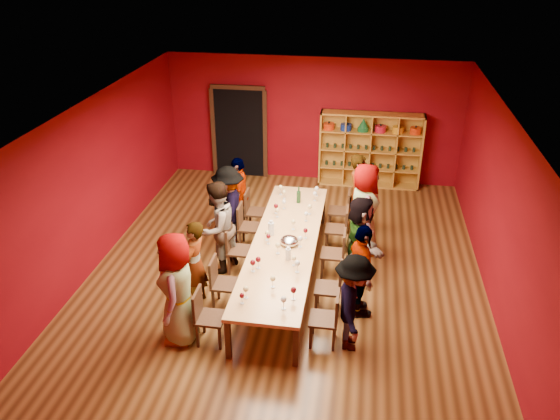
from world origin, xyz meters
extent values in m
cube|color=#4E2E14|center=(0.00, 0.00, -0.01)|extent=(7.10, 9.10, 0.02)
cube|color=#69050E|center=(0.00, 4.51, 1.50)|extent=(7.10, 0.02, 3.00)
cube|color=#69050E|center=(0.00, -4.51, 1.50)|extent=(7.10, 0.02, 3.00)
cube|color=#69050E|center=(-3.51, 0.00, 1.50)|extent=(0.02, 9.10, 3.00)
cube|color=#69050E|center=(3.51, 0.00, 1.50)|extent=(0.02, 9.10, 3.00)
cube|color=silver|center=(0.00, 0.00, 3.01)|extent=(7.10, 9.10, 0.02)
cube|color=tan|center=(0.00, 0.00, 0.72)|extent=(1.10, 4.50, 0.06)
cube|color=black|center=(-0.49, -2.17, 0.34)|extent=(0.08, 0.08, 0.69)
cube|color=black|center=(-0.49, 2.17, 0.34)|extent=(0.08, 0.08, 0.69)
cube|color=black|center=(0.49, -2.17, 0.34)|extent=(0.08, 0.08, 0.69)
cube|color=black|center=(0.49, 2.17, 0.34)|extent=(0.08, 0.08, 0.69)
cube|color=black|center=(-1.80, 4.44, 1.10)|extent=(1.20, 0.14, 2.20)
cube|color=black|center=(-1.80, 4.37, 2.25)|extent=(1.32, 0.06, 0.10)
cube|color=black|center=(-2.45, 4.37, 1.10)|extent=(0.10, 0.06, 2.20)
cube|color=black|center=(-1.15, 4.37, 1.10)|extent=(0.10, 0.06, 2.20)
cube|color=#B77F29|center=(0.22, 4.28, 0.90)|extent=(0.04, 0.40, 1.80)
cube|color=#B77F29|center=(2.58, 4.28, 0.90)|extent=(0.04, 0.40, 1.80)
cube|color=#B77F29|center=(1.40, 4.28, 1.78)|extent=(2.40, 0.40, 0.04)
cube|color=#B77F29|center=(1.40, 4.28, 0.02)|extent=(2.40, 0.40, 0.04)
cube|color=#B77F29|center=(1.40, 4.47, 0.90)|extent=(2.40, 0.02, 1.80)
cube|color=#B77F29|center=(1.40, 4.28, 0.45)|extent=(2.36, 0.38, 0.03)
cube|color=#B77F29|center=(1.40, 4.28, 0.90)|extent=(2.36, 0.38, 0.03)
cube|color=#B77F29|center=(1.40, 4.28, 1.35)|extent=(2.36, 0.38, 0.03)
cube|color=#B77F29|center=(0.80, 4.28, 0.90)|extent=(0.03, 0.38, 1.76)
cube|color=#B77F29|center=(1.40, 4.28, 0.90)|extent=(0.03, 0.38, 1.76)
cube|color=#B77F29|center=(2.00, 4.28, 0.90)|extent=(0.03, 0.38, 1.76)
cylinder|color=red|center=(0.40, 4.28, 1.44)|extent=(0.26, 0.26, 0.15)
sphere|color=black|center=(0.40, 4.28, 1.53)|extent=(0.05, 0.05, 0.05)
cylinder|color=navy|center=(0.80, 4.28, 1.44)|extent=(0.26, 0.26, 0.15)
sphere|color=black|center=(0.80, 4.28, 1.53)|extent=(0.05, 0.05, 0.05)
cylinder|color=#186132|center=(1.20, 4.28, 1.41)|extent=(0.26, 0.26, 0.08)
cone|color=#186132|center=(1.20, 4.28, 1.56)|extent=(0.24, 0.24, 0.22)
cylinder|color=red|center=(1.60, 4.28, 1.44)|extent=(0.26, 0.26, 0.15)
sphere|color=black|center=(1.60, 4.28, 1.53)|extent=(0.05, 0.05, 0.05)
cylinder|color=orange|center=(2.00, 4.28, 1.44)|extent=(0.26, 0.26, 0.15)
sphere|color=black|center=(2.00, 4.28, 1.53)|extent=(0.05, 0.05, 0.05)
cylinder|color=red|center=(2.40, 4.28, 1.44)|extent=(0.26, 0.26, 0.15)
sphere|color=black|center=(2.40, 4.28, 1.53)|extent=(0.05, 0.05, 0.05)
cylinder|color=black|center=(0.38, 4.28, 0.52)|extent=(0.07, 0.07, 0.10)
cylinder|color=black|center=(0.56, 4.28, 0.52)|extent=(0.07, 0.07, 0.10)
cylinder|color=black|center=(0.75, 4.28, 0.52)|extent=(0.07, 0.07, 0.10)
cylinder|color=black|center=(0.93, 4.28, 0.52)|extent=(0.07, 0.07, 0.10)
cylinder|color=black|center=(1.12, 4.28, 0.52)|extent=(0.07, 0.07, 0.10)
cylinder|color=black|center=(1.30, 4.28, 0.52)|extent=(0.07, 0.07, 0.10)
cylinder|color=black|center=(1.49, 4.28, 0.52)|extent=(0.07, 0.07, 0.10)
cylinder|color=black|center=(1.67, 4.28, 0.52)|extent=(0.07, 0.07, 0.10)
cylinder|color=black|center=(1.86, 4.28, 0.52)|extent=(0.07, 0.07, 0.10)
cylinder|color=black|center=(2.04, 4.28, 0.52)|extent=(0.07, 0.07, 0.10)
cylinder|color=black|center=(2.23, 4.28, 0.52)|extent=(0.07, 0.07, 0.10)
cylinder|color=black|center=(2.42, 4.28, 0.52)|extent=(0.07, 0.07, 0.10)
cylinder|color=black|center=(0.38, 4.28, 0.97)|extent=(0.07, 0.07, 0.10)
cylinder|color=black|center=(0.56, 4.28, 0.97)|extent=(0.07, 0.07, 0.10)
cylinder|color=black|center=(0.75, 4.28, 0.97)|extent=(0.07, 0.07, 0.10)
cylinder|color=black|center=(0.93, 4.28, 0.97)|extent=(0.07, 0.07, 0.10)
cylinder|color=black|center=(1.12, 4.28, 0.97)|extent=(0.07, 0.07, 0.10)
cylinder|color=black|center=(1.30, 4.28, 0.97)|extent=(0.07, 0.07, 0.10)
cylinder|color=black|center=(1.49, 4.28, 0.97)|extent=(0.07, 0.07, 0.10)
cylinder|color=black|center=(1.67, 4.28, 0.97)|extent=(0.07, 0.07, 0.10)
cylinder|color=black|center=(1.86, 4.28, 0.97)|extent=(0.07, 0.07, 0.10)
cylinder|color=black|center=(2.04, 4.28, 0.97)|extent=(0.07, 0.07, 0.10)
cylinder|color=black|center=(2.23, 4.28, 0.97)|extent=(0.07, 0.07, 0.10)
cylinder|color=black|center=(2.42, 4.28, 0.97)|extent=(0.07, 0.07, 0.10)
cube|color=black|center=(-0.83, -1.85, 0.43)|extent=(0.42, 0.42, 0.04)
cube|color=black|center=(-1.02, -1.85, 0.67)|extent=(0.04, 0.40, 0.44)
cube|color=black|center=(-1.00, -2.02, 0.21)|extent=(0.04, 0.04, 0.41)
cube|color=black|center=(-0.66, -2.02, 0.21)|extent=(0.04, 0.04, 0.41)
cube|color=black|center=(-1.00, -1.68, 0.21)|extent=(0.04, 0.04, 0.41)
cube|color=black|center=(-0.66, -1.68, 0.21)|extent=(0.04, 0.04, 0.41)
imported|color=silver|center=(-1.31, -1.85, 0.90)|extent=(0.60, 0.94, 1.80)
cube|color=black|center=(-0.83, -0.97, 0.43)|extent=(0.42, 0.42, 0.04)
cube|color=black|center=(-1.02, -0.97, 0.67)|extent=(0.04, 0.40, 0.44)
cube|color=black|center=(-1.00, -1.14, 0.21)|extent=(0.04, 0.04, 0.41)
cube|color=black|center=(-0.66, -1.14, 0.21)|extent=(0.04, 0.04, 0.41)
cube|color=black|center=(-1.00, -0.80, 0.21)|extent=(0.04, 0.04, 0.41)
cube|color=black|center=(-0.66, -0.80, 0.21)|extent=(0.04, 0.04, 0.41)
imported|color=#131534|center=(-1.32, -0.97, 0.76)|extent=(0.47, 0.60, 1.53)
cube|color=black|center=(-0.83, 0.09, 0.43)|extent=(0.42, 0.42, 0.04)
cube|color=black|center=(-1.02, 0.09, 0.67)|extent=(0.04, 0.40, 0.44)
cube|color=black|center=(-1.00, -0.08, 0.21)|extent=(0.04, 0.04, 0.41)
cube|color=black|center=(-0.66, -0.08, 0.21)|extent=(0.04, 0.04, 0.41)
cube|color=black|center=(-1.00, 0.26, 0.21)|extent=(0.04, 0.04, 0.41)
cube|color=black|center=(-0.66, 0.26, 0.21)|extent=(0.04, 0.04, 0.41)
imported|color=#C58491|center=(-1.23, 0.09, 0.87)|extent=(0.76, 0.96, 1.73)
cube|color=black|center=(-0.83, 0.97, 0.43)|extent=(0.42, 0.42, 0.04)
cube|color=black|center=(-1.02, 0.97, 0.67)|extent=(0.04, 0.40, 0.44)
cube|color=black|center=(-1.00, 0.80, 0.21)|extent=(0.04, 0.04, 0.41)
cube|color=black|center=(-0.66, 0.80, 0.21)|extent=(0.04, 0.04, 0.41)
cube|color=black|center=(-1.00, 1.14, 0.21)|extent=(0.04, 0.04, 0.41)
cube|color=black|center=(-0.66, 1.14, 0.21)|extent=(0.04, 0.04, 0.41)
imported|color=#D28D92|center=(-1.23, 0.97, 0.83)|extent=(0.58, 1.12, 1.65)
cube|color=black|center=(-0.83, 1.61, 0.43)|extent=(0.42, 0.42, 0.04)
cube|color=black|center=(-1.02, 1.61, 0.67)|extent=(0.04, 0.40, 0.44)
cube|color=black|center=(-1.00, 1.44, 0.21)|extent=(0.04, 0.04, 0.41)
cube|color=black|center=(-0.66, 1.44, 0.21)|extent=(0.04, 0.04, 0.41)
cube|color=black|center=(-1.00, 1.78, 0.21)|extent=(0.04, 0.04, 0.41)
cube|color=black|center=(-0.66, 1.78, 0.21)|extent=(0.04, 0.04, 0.41)
imported|color=#C3838F|center=(-1.18, 1.61, 0.80)|extent=(0.53, 0.98, 1.60)
cube|color=black|center=(0.83, -1.61, 0.43)|extent=(0.42, 0.42, 0.04)
cube|color=black|center=(1.02, -1.61, 0.67)|extent=(0.04, 0.40, 0.44)
cube|color=black|center=(0.66, -1.78, 0.21)|extent=(0.04, 0.04, 0.41)
cube|color=black|center=(1.00, -1.78, 0.21)|extent=(0.04, 0.04, 0.41)
cube|color=black|center=(0.66, -1.44, 0.21)|extent=(0.04, 0.04, 0.41)
cube|color=black|center=(1.00, -1.44, 0.21)|extent=(0.04, 0.04, 0.41)
imported|color=tan|center=(1.24, -1.61, 0.78)|extent=(0.46, 1.02, 1.55)
cube|color=black|center=(0.83, -0.82, 0.43)|extent=(0.42, 0.42, 0.04)
cube|color=black|center=(1.02, -0.82, 0.67)|extent=(0.04, 0.40, 0.44)
cube|color=black|center=(0.66, -0.99, 0.21)|extent=(0.04, 0.04, 0.41)
cube|color=black|center=(1.00, -0.99, 0.21)|extent=(0.04, 0.04, 0.41)
cube|color=black|center=(0.66, -0.65, 0.21)|extent=(0.04, 0.04, 0.41)
cube|color=black|center=(1.00, -0.65, 0.21)|extent=(0.04, 0.04, 0.41)
imported|color=beige|center=(1.33, -0.82, 0.80)|extent=(0.70, 1.03, 1.61)
cube|color=black|center=(0.83, 0.23, 0.43)|extent=(0.42, 0.42, 0.04)
cube|color=black|center=(1.02, 0.23, 0.67)|extent=(0.04, 0.40, 0.44)
cube|color=black|center=(0.66, 0.06, 0.21)|extent=(0.04, 0.04, 0.41)
cube|color=black|center=(1.00, 0.06, 0.21)|extent=(0.04, 0.04, 0.41)
cube|color=black|center=(0.66, 0.40, 0.21)|extent=(0.04, 0.04, 0.41)
cube|color=black|center=(1.00, 0.40, 0.21)|extent=(0.04, 0.04, 0.41)
imported|color=silver|center=(1.28, 0.23, 0.79)|extent=(0.81, 1.53, 1.58)
cube|color=black|center=(0.83, 1.15, 0.43)|extent=(0.42, 0.42, 0.04)
cube|color=black|center=(1.02, 1.15, 0.67)|extent=(0.04, 0.40, 0.44)
cube|color=black|center=(0.66, 0.98, 0.21)|extent=(0.04, 0.04, 0.41)
cube|color=black|center=(1.00, 0.98, 0.21)|extent=(0.04, 0.04, 0.41)
cube|color=black|center=(0.66, 1.32, 0.21)|extent=(0.04, 0.04, 0.41)
cube|color=black|center=(1.00, 1.32, 0.21)|extent=(0.04, 0.04, 0.41)
imported|color=#121533|center=(1.33, 1.15, 0.90)|extent=(0.60, 0.94, 1.81)
cube|color=black|center=(0.83, 1.92, 0.43)|extent=(0.42, 0.42, 0.04)
cube|color=black|center=(1.02, 1.92, 0.67)|extent=(0.04, 0.40, 0.44)
cube|color=black|center=(0.66, 1.75, 0.21)|extent=(0.04, 0.04, 0.41)
cube|color=black|center=(1.00, 1.75, 0.21)|extent=(0.04, 0.04, 0.41)
cube|color=black|center=(0.66, 2.09, 0.21)|extent=(0.04, 0.04, 0.41)
cube|color=black|center=(1.00, 2.09, 0.21)|extent=(0.04, 0.04, 0.41)
imported|color=#5879B5|center=(1.21, 1.92, 0.84)|extent=(0.67, 0.75, 1.68)
cylinder|color=silver|center=(-0.29, -0.90, 0.75)|extent=(0.07, 0.07, 0.01)
cylinder|color=silver|center=(-0.29, -0.90, 0.82)|extent=(0.01, 0.01, 0.12)
ellipsoid|color=#49070E|center=(-0.29, -0.90, 0.91)|extent=(0.09, 0.09, 0.10)
cylinder|color=silver|center=(0.31, 1.08, 0.75)|extent=(0.07, 0.07, 0.01)
cylinder|color=silver|center=(0.31, 1.08, 0.82)|extent=(0.01, 0.01, 0.12)
ellipsoid|color=#D5C285|center=(0.31, 1.08, 0.91)|extent=(0.08, 0.08, 0.10)
cylinder|color=silver|center=(0.28, 0.79, 0.75)|extent=(0.06, 0.06, 0.01)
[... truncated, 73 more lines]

